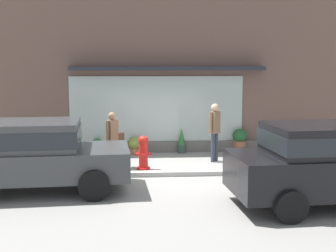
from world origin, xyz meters
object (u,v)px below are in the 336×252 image
object	(u,v)px
potted_plant_doorstep	(290,138)
potted_plant_low_front	(35,140)
fire_hydrant	(143,152)
potted_plant_corner_tall	(63,138)
potted_plant_window_left	(135,145)
potted_plant_trailing_edge	(240,140)
parked_car_black	(333,160)
pedestrian_passerby	(215,128)
potted_plant_window_right	(97,146)
potted_plant_near_hydrant	(182,141)
pedestrian_with_handbag	(113,136)
parked_car_dark_gray	(34,152)

from	to	relation	value
potted_plant_doorstep	potted_plant_low_front	distance (m)	8.26
fire_hydrant	potted_plant_corner_tall	bearing A→B (deg)	143.15
potted_plant_window_left	potted_plant_corner_tall	bearing A→B (deg)	-172.34
potted_plant_doorstep	potted_plant_trailing_edge	bearing A→B (deg)	173.73
potted_plant_corner_tall	parked_car_black	bearing A→B (deg)	-40.04
potted_plant_doorstep	potted_plant_trailing_edge	distance (m)	1.64
pedestrian_passerby	potted_plant_window_right	xyz separation A→B (m)	(-3.58, 1.27, -0.75)
potted_plant_low_front	potted_plant_near_hydrant	xyz separation A→B (m)	(4.70, 0.08, -0.10)
potted_plant_window_left	potted_plant_near_hydrant	distance (m)	1.54
pedestrian_passerby	potted_plant_doorstep	size ratio (longest dim) A/B	1.77
parked_car_black	potted_plant_low_front	xyz separation A→B (m)	(-7.22, 5.58, -0.45)
pedestrian_with_handbag	potted_plant_low_front	bearing A→B (deg)	97.00
pedestrian_passerby	potted_plant_window_left	size ratio (longest dim) A/B	3.09
fire_hydrant	potted_plant_near_hydrant	bearing A→B (deg)	60.29
potted_plant_window_right	potted_plant_window_left	size ratio (longest dim) A/B	0.96
fire_hydrant	potted_plant_trailing_edge	size ratio (longest dim) A/B	1.23
parked_car_dark_gray	potted_plant_doorstep	size ratio (longest dim) A/B	4.30
parked_car_black	potted_plant_doorstep	world-z (taller)	parked_car_black
pedestrian_with_handbag	potted_plant_trailing_edge	xyz separation A→B (m)	(4.05, 2.07, -0.49)
parked_car_dark_gray	potted_plant_doorstep	bearing A→B (deg)	25.08
fire_hydrant	potted_plant_low_front	size ratio (longest dim) A/B	1.05
potted_plant_trailing_edge	potted_plant_window_left	xyz separation A→B (m)	(-3.46, -0.10, -0.13)
parked_car_dark_gray	potted_plant_corner_tall	distance (m)	3.85
potted_plant_near_hydrant	pedestrian_with_handbag	bearing A→B (deg)	-135.98
potted_plant_corner_tall	potted_plant_near_hydrant	size ratio (longest dim) A/B	1.54
potted_plant_doorstep	potted_plant_window_right	bearing A→B (deg)	179.70
potted_plant_trailing_edge	pedestrian_passerby	bearing A→B (deg)	-127.58
potted_plant_window_left	potted_plant_window_right	bearing A→B (deg)	-177.97
potted_plant_window_right	potted_plant_doorstep	distance (m)	6.30
parked_car_dark_gray	potted_plant_near_hydrant	xyz separation A→B (m)	(3.77, 4.22, -0.53)
potted_plant_corner_tall	potted_plant_window_right	xyz separation A→B (m)	(1.03, 0.26, -0.34)
potted_plant_near_hydrant	potted_plant_trailing_edge	bearing A→B (deg)	0.69
pedestrian_with_handbag	potted_plant_doorstep	xyz separation A→B (m)	(5.67, 1.89, -0.43)
potted_plant_window_right	potted_plant_window_left	bearing A→B (deg)	2.03
fire_hydrant	parked_car_black	bearing A→B (deg)	-41.98
pedestrian_with_handbag	parked_car_black	world-z (taller)	parked_car_black
pedestrian_with_handbag	potted_plant_low_front	size ratio (longest dim) A/B	1.75
pedestrian_passerby	parked_car_dark_gray	bearing A→B (deg)	167.60
pedestrian_with_handbag	potted_plant_trailing_edge	world-z (taller)	pedestrian_with_handbag
pedestrian_with_handbag	potted_plant_low_front	world-z (taller)	pedestrian_with_handbag
potted_plant_corner_tall	potted_plant_low_front	world-z (taller)	potted_plant_corner_tall
parked_car_black	parked_car_dark_gray	size ratio (longest dim) A/B	1.05
fire_hydrant	potted_plant_trailing_edge	world-z (taller)	fire_hydrant
potted_plant_near_hydrant	parked_car_dark_gray	bearing A→B (deg)	-131.81
parked_car_dark_gray	potted_plant_low_front	xyz separation A→B (m)	(-0.93, 4.14, -0.43)
potted_plant_low_front	parked_car_dark_gray	bearing A→B (deg)	-77.38
potted_plant_window_right	potted_plant_near_hydrant	xyz separation A→B (m)	(2.74, 0.12, 0.12)
pedestrian_with_handbag	potted_plant_doorstep	bearing A→B (deg)	-27.37
pedestrian_passerby	potted_plant_window_right	size ratio (longest dim) A/B	3.21
potted_plant_corner_tall	potted_plant_window_left	world-z (taller)	potted_plant_corner_tall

